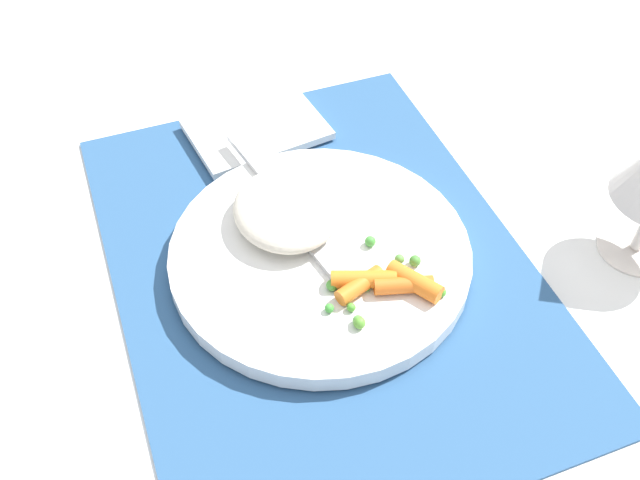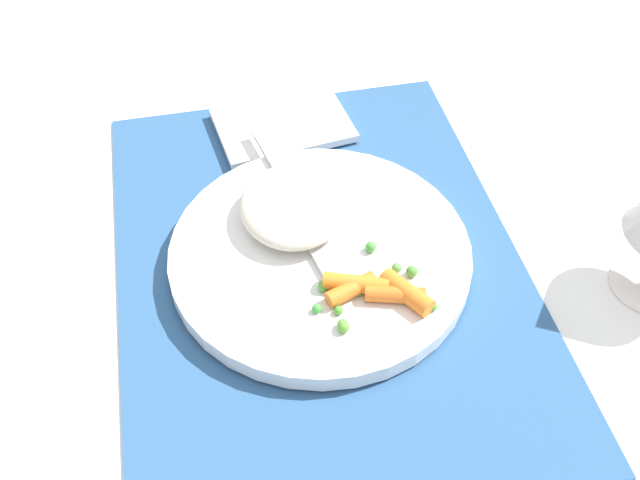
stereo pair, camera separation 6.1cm
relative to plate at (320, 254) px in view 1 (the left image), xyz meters
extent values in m
plane|color=white|center=(0.00, 0.00, -0.01)|extent=(2.40, 2.40, 0.00)
cube|color=#2D5684|center=(0.00, 0.00, -0.01)|extent=(0.47, 0.35, 0.01)
cylinder|color=white|center=(0.00, 0.00, 0.00)|extent=(0.26, 0.26, 0.02)
ellipsoid|color=beige|center=(-0.04, -0.02, 0.02)|extent=(0.10, 0.09, 0.03)
cylinder|color=orange|center=(0.05, 0.01, 0.01)|extent=(0.03, 0.04, 0.01)
cylinder|color=orange|center=(0.05, 0.02, 0.02)|extent=(0.03, 0.05, 0.01)
cylinder|color=orange|center=(0.07, 0.05, 0.02)|extent=(0.03, 0.05, 0.01)
cylinder|color=orange|center=(0.07, 0.06, 0.02)|extent=(0.05, 0.04, 0.02)
sphere|color=green|center=(0.06, -0.02, 0.01)|extent=(0.01, 0.01, 0.01)
sphere|color=green|center=(0.05, 0.02, 0.01)|extent=(0.01, 0.01, 0.01)
sphere|color=green|center=(0.05, 0.00, 0.01)|extent=(0.01, 0.01, 0.01)
sphere|color=#58A644|center=(0.08, 0.00, 0.01)|extent=(0.01, 0.01, 0.01)
sphere|color=green|center=(0.04, 0.01, 0.01)|extent=(0.01, 0.01, 0.01)
sphere|color=#52A133|center=(0.06, 0.05, 0.01)|extent=(0.01, 0.01, 0.01)
sphere|color=#589E44|center=(0.04, 0.06, 0.01)|extent=(0.01, 0.01, 0.01)
sphere|color=#4B9D38|center=(0.04, -0.01, 0.01)|extent=(0.01, 0.01, 0.01)
sphere|color=#4FA533|center=(0.07, 0.00, 0.01)|extent=(0.01, 0.01, 0.01)
sphere|color=green|center=(0.08, 0.07, 0.01)|extent=(0.01, 0.01, 0.01)
sphere|color=#478E37|center=(0.04, 0.07, 0.01)|extent=(0.01, 0.01, 0.01)
sphere|color=#59A034|center=(0.09, 0.00, 0.01)|extent=(0.01, 0.01, 0.01)
sphere|color=green|center=(0.01, 0.04, 0.01)|extent=(0.01, 0.01, 0.01)
cube|color=silver|center=(0.02, 0.00, 0.01)|extent=(0.05, 0.02, 0.01)
cube|color=silver|center=(-0.09, -0.02, 0.01)|extent=(0.16, 0.04, 0.01)
cylinder|color=silver|center=(0.08, 0.27, -0.01)|extent=(0.07, 0.07, 0.00)
cube|color=white|center=(-0.18, 0.00, 0.00)|extent=(0.11, 0.14, 0.01)
camera|label=1|loc=(0.38, -0.14, 0.47)|focal=40.85mm
camera|label=2|loc=(0.40, -0.08, 0.47)|focal=40.85mm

